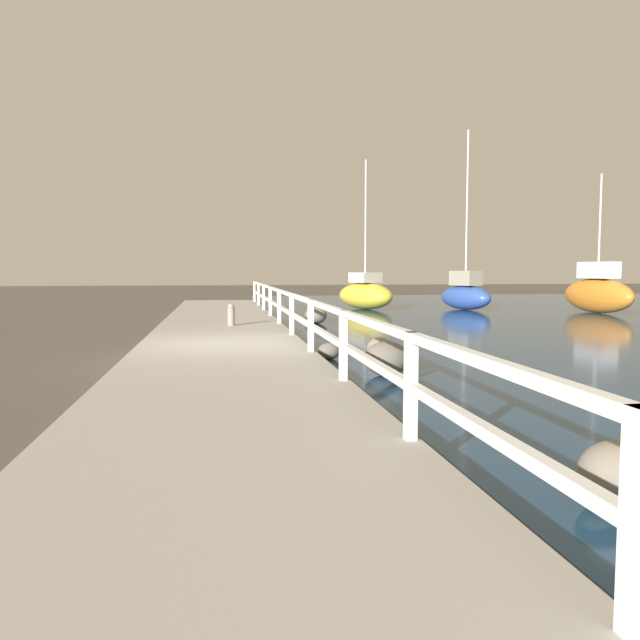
% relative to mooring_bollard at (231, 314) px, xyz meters
% --- Properties ---
extents(ground_plane, '(120.00, 120.00, 0.00)m').
position_rel_mooring_bollard_xyz_m(ground_plane, '(-0.26, -4.02, -0.63)').
color(ground_plane, '#4C473D').
extents(dock_walkway, '(3.32, 36.00, 0.33)m').
position_rel_mooring_bollard_xyz_m(dock_walkway, '(-0.26, -4.02, -0.46)').
color(dock_walkway, '#9E998E').
rests_on(dock_walkway, ground).
extents(railing, '(0.10, 32.50, 0.94)m').
position_rel_mooring_bollard_xyz_m(railing, '(1.30, -4.02, 0.35)').
color(railing, white).
rests_on(railing, dock_walkway).
extents(boulder_far_strip, '(0.74, 0.66, 0.55)m').
position_rel_mooring_bollard_xyz_m(boulder_far_strip, '(2.88, 3.95, -0.35)').
color(boulder_far_strip, slate).
rests_on(boulder_far_strip, ground).
extents(boulder_near_dock, '(0.79, 0.71, 0.59)m').
position_rel_mooring_bollard_xyz_m(boulder_near_dock, '(2.48, -6.33, -0.33)').
color(boulder_near_dock, '#666056').
rests_on(boulder_near_dock, ground).
extents(boulder_downstream, '(0.59, 0.53, 0.44)m').
position_rel_mooring_bollard_xyz_m(boulder_downstream, '(2.90, -4.37, -0.41)').
color(boulder_downstream, slate).
rests_on(boulder_downstream, ground).
extents(boulder_mid_strip, '(0.45, 0.40, 0.34)m').
position_rel_mooring_bollard_xyz_m(boulder_mid_strip, '(1.86, -4.26, -0.46)').
color(boulder_mid_strip, '#666056').
rests_on(boulder_mid_strip, ground).
extents(boulder_upstream, '(0.66, 0.59, 0.50)m').
position_rel_mooring_bollard_xyz_m(boulder_upstream, '(2.72, -12.26, -0.38)').
color(boulder_upstream, slate).
rests_on(boulder_upstream, ground).
extents(mooring_bollard, '(0.20, 0.20, 0.59)m').
position_rel_mooring_bollard_xyz_m(mooring_bollard, '(0.00, 0.00, 0.00)').
color(mooring_bollard, gray).
rests_on(mooring_bollard, dock_walkway).
extents(sailboat_blue, '(2.08, 3.21, 7.90)m').
position_rel_mooring_bollard_xyz_m(sailboat_blue, '(10.58, 9.94, 0.11)').
color(sailboat_blue, '#2D4C9E').
rests_on(sailboat_blue, water_surface).
extents(sailboat_orange, '(1.28, 4.34, 5.70)m').
position_rel_mooring_bollard_xyz_m(sailboat_orange, '(15.23, 7.18, 0.24)').
color(sailboat_orange, orange).
rests_on(sailboat_orange, water_surface).
extents(sailboat_yellow, '(2.80, 3.72, 6.67)m').
position_rel_mooring_bollard_xyz_m(sailboat_yellow, '(6.24, 11.02, 0.07)').
color(sailboat_yellow, gold).
rests_on(sailboat_yellow, water_surface).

